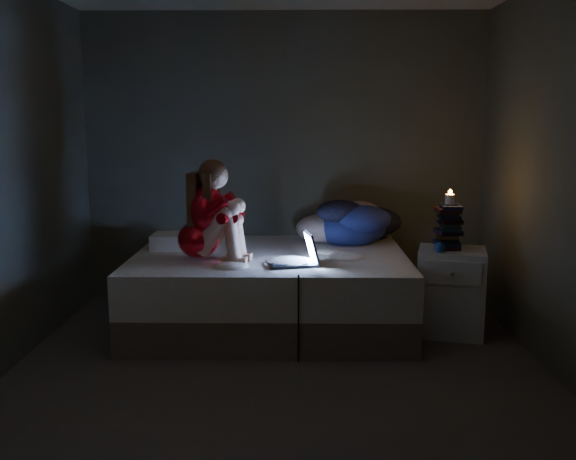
{
  "coord_description": "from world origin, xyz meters",
  "views": [
    {
      "loc": [
        0.12,
        -3.91,
        1.64
      ],
      "look_at": [
        0.05,
        1.0,
        0.8
      ],
      "focal_mm": 39.72,
      "sensor_mm": 36.0,
      "label": 1
    }
  ],
  "objects_px": {
    "laptop": "(291,248)",
    "woman": "(198,210)",
    "nightstand": "(450,292)",
    "candle": "(450,199)",
    "bed": "(270,289)",
    "phone": "(443,250)"
  },
  "relations": [
    {
      "from": "laptop",
      "to": "woman",
      "type": "bearing_deg",
      "value": 155.76
    },
    {
      "from": "woman",
      "to": "nightstand",
      "type": "height_order",
      "value": "woman"
    },
    {
      "from": "candle",
      "to": "bed",
      "type": "bearing_deg",
      "value": 173.04
    },
    {
      "from": "woman",
      "to": "phone",
      "type": "height_order",
      "value": "woman"
    },
    {
      "from": "nightstand",
      "to": "bed",
      "type": "bearing_deg",
      "value": -174.77
    },
    {
      "from": "woman",
      "to": "candle",
      "type": "relative_size",
      "value": 9.73
    },
    {
      "from": "woman",
      "to": "laptop",
      "type": "relative_size",
      "value": 2.16
    },
    {
      "from": "bed",
      "to": "candle",
      "type": "distance_m",
      "value": 1.59
    },
    {
      "from": "woman",
      "to": "phone",
      "type": "distance_m",
      "value": 1.88
    },
    {
      "from": "woman",
      "to": "laptop",
      "type": "xyz_separation_m",
      "value": [
        0.7,
        -0.15,
        -0.26
      ]
    },
    {
      "from": "candle",
      "to": "phone",
      "type": "relative_size",
      "value": 0.57
    },
    {
      "from": "nightstand",
      "to": "candle",
      "type": "height_order",
      "value": "candle"
    },
    {
      "from": "woman",
      "to": "laptop",
      "type": "bearing_deg",
      "value": -2.42
    },
    {
      "from": "candle",
      "to": "laptop",
      "type": "bearing_deg",
      "value": -167.5
    },
    {
      "from": "bed",
      "to": "phone",
      "type": "xyz_separation_m",
      "value": [
        1.33,
        -0.24,
        0.38
      ]
    },
    {
      "from": "nightstand",
      "to": "candle",
      "type": "bearing_deg",
      "value": 146.69
    },
    {
      "from": "laptop",
      "to": "phone",
      "type": "relative_size",
      "value": 2.57
    },
    {
      "from": "nightstand",
      "to": "candle",
      "type": "distance_m",
      "value": 0.72
    },
    {
      "from": "bed",
      "to": "phone",
      "type": "height_order",
      "value": "phone"
    },
    {
      "from": "bed",
      "to": "laptop",
      "type": "distance_m",
      "value": 0.63
    },
    {
      "from": "phone",
      "to": "woman",
      "type": "bearing_deg",
      "value": -177.63
    },
    {
      "from": "bed",
      "to": "phone",
      "type": "distance_m",
      "value": 1.4
    }
  ]
}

